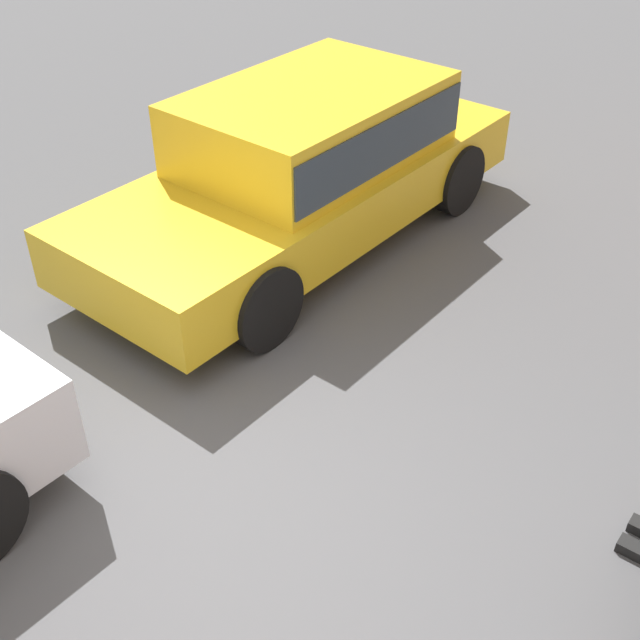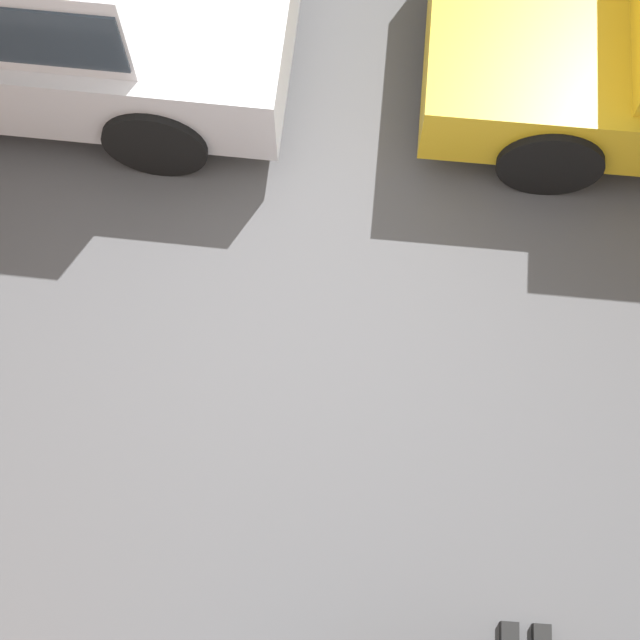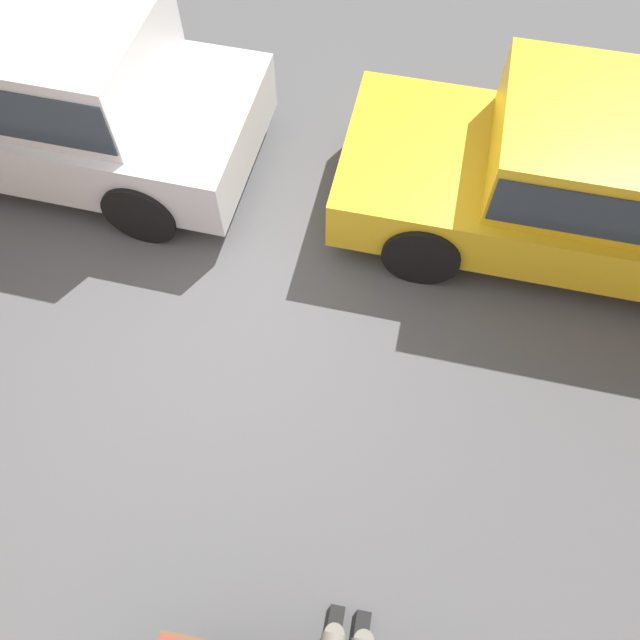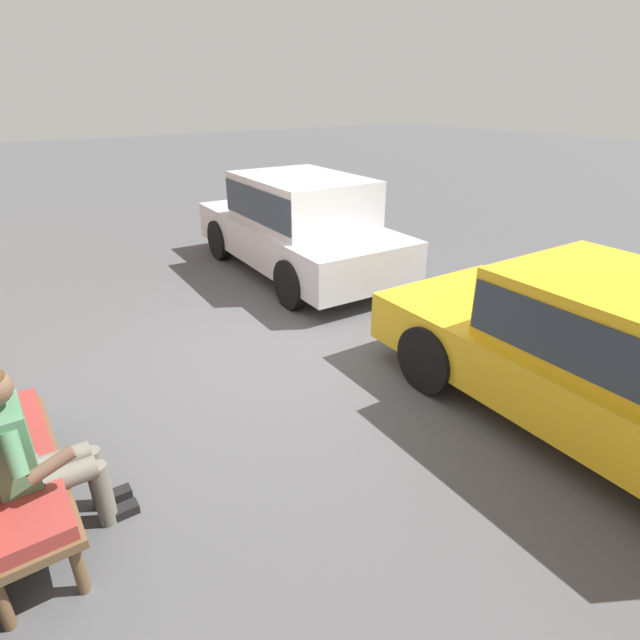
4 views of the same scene
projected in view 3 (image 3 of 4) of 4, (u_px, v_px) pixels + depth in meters
name	position (u px, v px, depth m)	size (l,w,h in m)	color
ground_plane	(233.00, 310.00, 5.45)	(60.00, 60.00, 0.00)	#4C4C4F
parked_car_near	(614.00, 176.00, 5.21)	(4.46, 1.91, 1.38)	gold
parked_car_mid	(38.00, 83.00, 5.68)	(4.20, 1.99, 1.55)	silver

